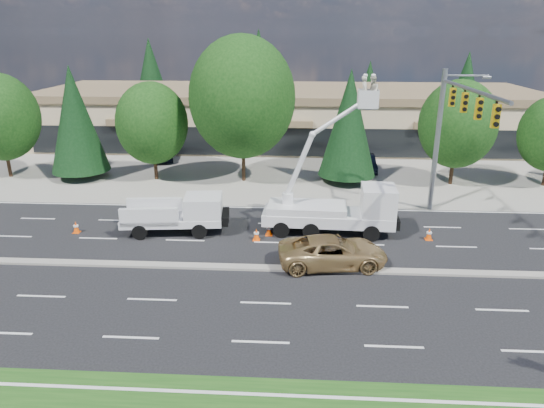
# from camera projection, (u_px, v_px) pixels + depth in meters

# --- Properties ---
(ground) EXTENTS (140.00, 140.00, 0.00)m
(ground) POSITION_uv_depth(u_px,v_px,m) (270.00, 269.00, 23.96)
(ground) COLOR black
(ground) RESTS_ON ground
(concrete_apron) EXTENTS (140.00, 22.00, 0.01)m
(concrete_apron) POSITION_uv_depth(u_px,v_px,m) (284.00, 165.00, 42.77)
(concrete_apron) COLOR gray
(concrete_apron) RESTS_ON ground
(road_median) EXTENTS (120.00, 0.55, 0.12)m
(road_median) POSITION_uv_depth(u_px,v_px,m) (270.00, 268.00, 23.94)
(road_median) COLOR gray
(road_median) RESTS_ON ground
(strip_mall) EXTENTS (50.40, 15.40, 5.50)m
(strip_mall) POSITION_uv_depth(u_px,v_px,m) (287.00, 114.00, 51.20)
(strip_mall) COLOR tan
(strip_mall) RESTS_ON ground
(tree_front_a) EXTENTS (5.92, 5.92, 8.21)m
(tree_front_a) POSITION_uv_depth(u_px,v_px,m) (0.00, 117.00, 37.65)
(tree_front_a) COLOR #332114
(tree_front_a) RESTS_ON ground
(tree_front_b) EXTENTS (4.45, 4.45, 8.78)m
(tree_front_b) POSITION_uv_depth(u_px,v_px,m) (75.00, 119.00, 37.35)
(tree_front_b) COLOR #332114
(tree_front_b) RESTS_ON ground
(tree_front_c) EXTENTS (5.49, 5.49, 7.61)m
(tree_front_c) POSITION_uv_depth(u_px,v_px,m) (152.00, 123.00, 37.11)
(tree_front_c) COLOR #332114
(tree_front_c) RESTS_ON ground
(tree_front_d) EXTENTS (7.94, 7.94, 11.01)m
(tree_front_d) POSITION_uv_depth(u_px,v_px,m) (242.00, 98.00, 36.07)
(tree_front_d) COLOR #332114
(tree_front_d) RESTS_ON ground
(tree_front_e) EXTENTS (4.36, 4.36, 8.60)m
(tree_front_e) POSITION_uv_depth(u_px,v_px,m) (349.00, 123.00, 36.25)
(tree_front_e) COLOR #332114
(tree_front_e) RESTS_ON ground
(tree_front_f) EXTENTS (5.69, 5.69, 7.89)m
(tree_front_f) POSITION_uv_depth(u_px,v_px,m) (458.00, 124.00, 35.81)
(tree_front_f) COLOR #332114
(tree_front_f) RESTS_ON ground
(tree_back_a) EXTENTS (5.28, 5.28, 10.40)m
(tree_back_a) POSITION_uv_depth(u_px,v_px,m) (151.00, 77.00, 62.56)
(tree_back_a) COLOR #332114
(tree_back_a) RESTS_ON ground
(tree_back_b) EXTENTS (5.82, 5.82, 11.48)m
(tree_back_b) POSITION_uv_depth(u_px,v_px,m) (259.00, 73.00, 61.61)
(tree_back_b) COLOR #332114
(tree_back_b) RESTS_ON ground
(tree_back_c) EXTENTS (3.91, 3.91, 7.71)m
(tree_back_c) POSITION_uv_depth(u_px,v_px,m) (369.00, 90.00, 61.53)
(tree_back_c) COLOR #332114
(tree_back_c) RESTS_ON ground
(tree_back_d) EXTENTS (4.50, 4.50, 8.87)m
(tree_back_d) POSITION_uv_depth(u_px,v_px,m) (466.00, 85.00, 60.67)
(tree_back_d) COLOR #332114
(tree_back_d) RESTS_ON ground
(signal_mast) EXTENTS (2.76, 10.16, 9.00)m
(signal_mast) POSITION_uv_depth(u_px,v_px,m) (450.00, 124.00, 28.01)
(signal_mast) COLOR gray
(signal_mast) RESTS_ON ground
(utility_pickup) EXTENTS (5.93, 2.72, 2.20)m
(utility_pickup) POSITION_uv_depth(u_px,v_px,m) (180.00, 217.00, 28.12)
(utility_pickup) COLOR white
(utility_pickup) RESTS_ON ground
(bucket_truck) EXTENTS (7.59, 2.73, 9.02)m
(bucket_truck) POSITION_uv_depth(u_px,v_px,m) (340.00, 202.00, 27.70)
(bucket_truck) COLOR white
(bucket_truck) RESTS_ON ground
(traffic_cone_a) EXTENTS (0.40, 0.40, 0.70)m
(traffic_cone_a) POSITION_uv_depth(u_px,v_px,m) (76.00, 227.00, 28.21)
(traffic_cone_a) COLOR #FF5208
(traffic_cone_a) RESTS_ON ground
(traffic_cone_b) EXTENTS (0.40, 0.40, 0.70)m
(traffic_cone_b) POSITION_uv_depth(u_px,v_px,m) (256.00, 234.00, 27.20)
(traffic_cone_b) COLOR #FF5208
(traffic_cone_b) RESTS_ON ground
(traffic_cone_c) EXTENTS (0.40, 0.40, 0.70)m
(traffic_cone_c) POSITION_uv_depth(u_px,v_px,m) (269.00, 230.00, 27.86)
(traffic_cone_c) COLOR #FF5208
(traffic_cone_c) RESTS_ON ground
(traffic_cone_d) EXTENTS (0.40, 0.40, 0.70)m
(traffic_cone_d) POSITION_uv_depth(u_px,v_px,m) (429.00, 234.00, 27.25)
(traffic_cone_d) COLOR #FF5208
(traffic_cone_d) RESTS_ON ground
(minivan) EXTENTS (5.66, 3.11, 1.50)m
(minivan) POSITION_uv_depth(u_px,v_px,m) (333.00, 252.00, 24.11)
(minivan) COLOR tan
(minivan) RESTS_ON ground
(parked_car_west) EXTENTS (2.69, 4.50, 1.43)m
(parked_car_west) POSITION_uv_depth(u_px,v_px,m) (163.00, 152.00, 44.07)
(parked_car_west) COLOR black
(parked_car_west) RESTS_ON ground
(parked_car_east) EXTENTS (1.52, 4.19, 1.37)m
(parked_car_east) POSITION_uv_depth(u_px,v_px,m) (366.00, 163.00, 40.61)
(parked_car_east) COLOR black
(parked_car_east) RESTS_ON ground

